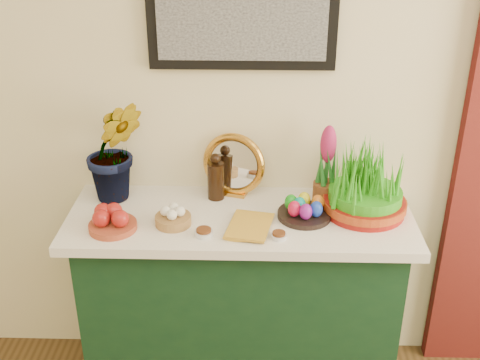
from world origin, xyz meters
The scene contains 13 objects.
sideboard centered at (-0.10, 2.00, 0.42)m, with size 1.30×0.45×0.85m, color #13351A.
tablecloth centered at (-0.10, 2.00, 0.87)m, with size 1.40×0.55×0.04m, color white.
hyacinth_green centered at (-0.62, 2.13, 1.18)m, with size 0.29×0.25×0.58m, color #206721.
apple_bowl centered at (-0.59, 1.87, 0.93)m, with size 0.25×0.25×0.09m.
garlic_basket centered at (-0.36, 1.92, 0.92)m, with size 0.18×0.18×0.08m.
vinegar_cruet centered at (-0.21, 2.14, 0.98)m, with size 0.07×0.07×0.21m.
mirror centered at (-0.14, 2.19, 1.02)m, with size 0.28×0.13×0.28m.
book centered at (-0.14, 1.91, 0.90)m, with size 0.15×0.21×0.03m, color gold.
spice_dish_left centered at (-0.24, 1.84, 0.90)m, with size 0.07×0.07×0.03m.
spice_dish_right centered at (0.05, 1.83, 0.90)m, with size 0.06×0.06×0.03m.
egg_plate centered at (0.15, 1.99, 0.93)m, with size 0.22×0.22×0.09m.
hyacinth_pink centered at (0.25, 2.13, 1.04)m, with size 0.10×0.10×0.34m.
wheatgrass_sabzeh centered at (0.40, 2.04, 1.01)m, with size 0.34×0.34×0.28m.
Camera 1 is at (-0.04, -0.12, 2.10)m, focal length 45.00 mm.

